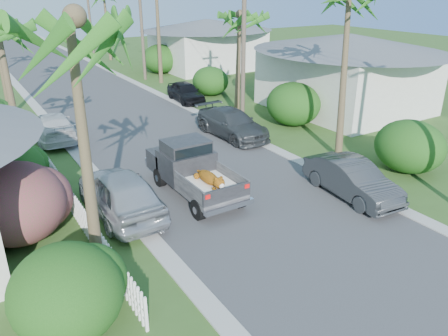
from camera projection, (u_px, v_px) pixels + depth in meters
ground at (330, 255)px, 13.39m from camera, size 120.00×120.00×0.00m
road at (91, 94)px, 32.91m from camera, size 8.00×100.00×0.02m
curb_left at (31, 101)px, 30.80m from camera, size 0.60×100.00×0.06m
curb_right at (145, 87)px, 35.00m from camera, size 0.60×100.00×0.06m
pickup_truck at (190, 167)px, 17.20m from camera, size 1.98×5.12×2.06m
parked_car_rn at (352, 179)px, 16.86m from camera, size 1.89×4.45×1.43m
parked_car_rm at (232, 124)px, 23.52m from camera, size 2.25×5.06×1.44m
parked_car_rf at (186, 92)px, 30.56m from camera, size 1.95×4.13×1.37m
parked_car_ln at (120, 193)px, 15.49m from camera, size 2.02×4.94×1.68m
parked_car_lf at (53, 127)px, 23.03m from camera, size 2.23×4.99×1.42m
palm_l_a at (67, 19)px, 10.01m from camera, size 4.40×4.40×8.20m
palm_r_b at (239, 15)px, 26.01m from camera, size 4.40×4.40×7.20m
shrub_l_a at (67, 293)px, 10.08m from camera, size 2.60×2.86×2.20m
shrub_l_b at (17, 203)px, 13.76m from camera, size 3.00×3.30×2.60m
shrub_l_c at (13, 168)px, 17.20m from camera, size 2.40×2.64×2.00m
shrub_r_a at (410, 146)px, 19.00m from camera, size 2.80×3.08×2.30m
shrub_r_b at (293, 104)px, 25.31m from camera, size 3.00×3.30×2.50m
shrub_r_c at (210, 81)px, 32.26m from camera, size 2.60×2.86×2.10m
shrub_r_d at (160, 59)px, 40.22m from camera, size 3.20×3.52×2.60m
picket_fence at (82, 217)px, 14.56m from camera, size 0.10×11.00×1.00m
house_right_near at (346, 75)px, 28.25m from camera, size 8.00×9.00×4.80m
house_right_far at (207, 46)px, 42.34m from camera, size 9.00×8.00×4.60m
utility_pole_b at (244, 43)px, 24.49m from camera, size 1.60×0.26×9.00m
utility_pole_c at (142, 24)px, 36.20m from camera, size 1.60×0.26×9.00m
utility_pole_d at (89, 14)px, 47.91m from camera, size 1.60×0.26×9.00m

